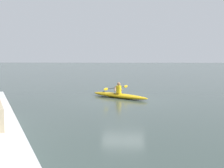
% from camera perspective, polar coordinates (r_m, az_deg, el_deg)
% --- Properties ---
extents(ground_plane, '(160.00, 160.00, 0.00)m').
position_cam_1_polar(ground_plane, '(17.21, 2.24, -3.23)').
color(ground_plane, '#384742').
extents(kayak, '(3.78, 3.12, 0.28)m').
position_cam_1_polar(kayak, '(18.17, 1.41, -2.28)').
color(kayak, '#EAB214').
rests_on(kayak, ground).
extents(kayaker, '(1.48, 1.91, 0.70)m').
position_cam_1_polar(kayaker, '(18.15, 1.27, -0.89)').
color(kayaker, yellow).
rests_on(kayaker, kayak).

